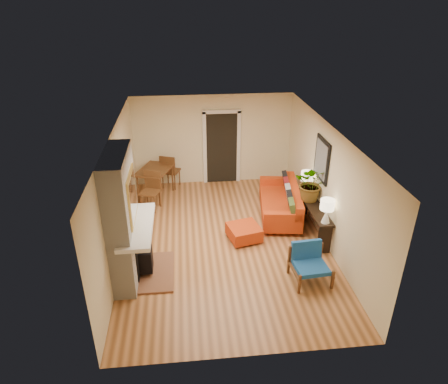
{
  "coord_description": "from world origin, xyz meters",
  "views": [
    {
      "loc": [
        -0.82,
        -7.6,
        5.08
      ],
      "look_at": [
        0.0,
        0.2,
        1.15
      ],
      "focal_mm": 32.0,
      "sensor_mm": 36.0,
      "label": 1
    }
  ],
  "objects_px": {
    "blue_chair": "(309,261)",
    "console_table": "(313,211)",
    "dining_table": "(158,175)",
    "lamp_near": "(327,208)",
    "ottoman": "(244,232)",
    "lamp_far": "(307,179)",
    "houseplant": "(312,183)",
    "sofa": "(283,202)"
  },
  "relations": [
    {
      "from": "sofa",
      "to": "lamp_far",
      "type": "height_order",
      "value": "lamp_far"
    },
    {
      "from": "ottoman",
      "to": "dining_table",
      "type": "bearing_deg",
      "value": 130.34
    },
    {
      "from": "dining_table",
      "to": "lamp_near",
      "type": "relative_size",
      "value": 3.52
    },
    {
      "from": "console_table",
      "to": "lamp_far",
      "type": "distance_m",
      "value": 0.84
    },
    {
      "from": "sofa",
      "to": "console_table",
      "type": "height_order",
      "value": "sofa"
    },
    {
      "from": "ottoman",
      "to": "lamp_near",
      "type": "bearing_deg",
      "value": -21.1
    },
    {
      "from": "blue_chair",
      "to": "lamp_near",
      "type": "bearing_deg",
      "value": 56.0
    },
    {
      "from": "console_table",
      "to": "lamp_near",
      "type": "distance_m",
      "value": 0.91
    },
    {
      "from": "lamp_far",
      "to": "lamp_near",
      "type": "bearing_deg",
      "value": -90.0
    },
    {
      "from": "blue_chair",
      "to": "houseplant",
      "type": "xyz_separation_m",
      "value": [
        0.57,
        1.88,
        0.76
      ]
    },
    {
      "from": "houseplant",
      "to": "lamp_near",
      "type": "bearing_deg",
      "value": -89.44
    },
    {
      "from": "ottoman",
      "to": "console_table",
      "type": "bearing_deg",
      "value": 4.91
    },
    {
      "from": "ottoman",
      "to": "blue_chair",
      "type": "distance_m",
      "value": 1.83
    },
    {
      "from": "sofa",
      "to": "console_table",
      "type": "xyz_separation_m",
      "value": [
        0.49,
        -0.87,
        0.21
      ]
    },
    {
      "from": "ottoman",
      "to": "lamp_far",
      "type": "height_order",
      "value": "lamp_far"
    },
    {
      "from": "blue_chair",
      "to": "houseplant",
      "type": "height_order",
      "value": "houseplant"
    },
    {
      "from": "ottoman",
      "to": "lamp_far",
      "type": "xyz_separation_m",
      "value": [
        1.63,
        0.82,
        0.86
      ]
    },
    {
      "from": "dining_table",
      "to": "console_table",
      "type": "xyz_separation_m",
      "value": [
        3.64,
        -2.23,
        -0.08
      ]
    },
    {
      "from": "blue_chair",
      "to": "console_table",
      "type": "height_order",
      "value": "blue_chair"
    },
    {
      "from": "sofa",
      "to": "houseplant",
      "type": "distance_m",
      "value": 1.11
    },
    {
      "from": "blue_chair",
      "to": "dining_table",
      "type": "height_order",
      "value": "dining_table"
    },
    {
      "from": "console_table",
      "to": "lamp_far",
      "type": "relative_size",
      "value": 3.43
    },
    {
      "from": "dining_table",
      "to": "lamp_far",
      "type": "relative_size",
      "value": 3.52
    },
    {
      "from": "sofa",
      "to": "blue_chair",
      "type": "distance_m",
      "value": 2.5
    },
    {
      "from": "lamp_far",
      "to": "houseplant",
      "type": "relative_size",
      "value": 0.62
    },
    {
      "from": "blue_chair",
      "to": "lamp_far",
      "type": "bearing_deg",
      "value": 75.94
    },
    {
      "from": "console_table",
      "to": "houseplant",
      "type": "bearing_deg",
      "value": 92.22
    },
    {
      "from": "sofa",
      "to": "dining_table",
      "type": "relative_size",
      "value": 1.17
    },
    {
      "from": "lamp_near",
      "to": "houseplant",
      "type": "distance_m",
      "value": 1.03
    },
    {
      "from": "blue_chair",
      "to": "lamp_near",
      "type": "relative_size",
      "value": 1.42
    },
    {
      "from": "ottoman",
      "to": "dining_table",
      "type": "distance_m",
      "value": 3.15
    },
    {
      "from": "sofa",
      "to": "blue_chair",
      "type": "xyz_separation_m",
      "value": [
        -0.08,
        -2.5,
        0.03
      ]
    },
    {
      "from": "blue_chair",
      "to": "console_table",
      "type": "distance_m",
      "value": 1.73
    },
    {
      "from": "blue_chair",
      "to": "dining_table",
      "type": "relative_size",
      "value": 0.4
    },
    {
      "from": "blue_chair",
      "to": "console_table",
      "type": "xyz_separation_m",
      "value": [
        0.58,
        1.62,
        0.18
      ]
    },
    {
      "from": "lamp_near",
      "to": "houseplant",
      "type": "bearing_deg",
      "value": 90.56
    },
    {
      "from": "blue_chair",
      "to": "houseplant",
      "type": "relative_size",
      "value": 0.88
    },
    {
      "from": "ottoman",
      "to": "blue_chair",
      "type": "bearing_deg",
      "value": -54.62
    },
    {
      "from": "ottoman",
      "to": "console_table",
      "type": "xyz_separation_m",
      "value": [
        1.63,
        0.14,
        0.38
      ]
    },
    {
      "from": "sofa",
      "to": "lamp_near",
      "type": "distance_m",
      "value": 1.85
    },
    {
      "from": "console_table",
      "to": "lamp_far",
      "type": "bearing_deg",
      "value": 90.0
    },
    {
      "from": "ottoman",
      "to": "houseplant",
      "type": "bearing_deg",
      "value": 13.79
    }
  ]
}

